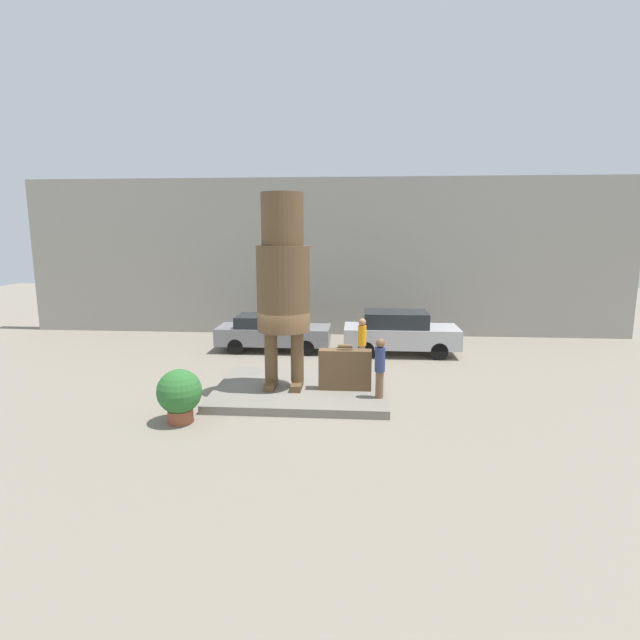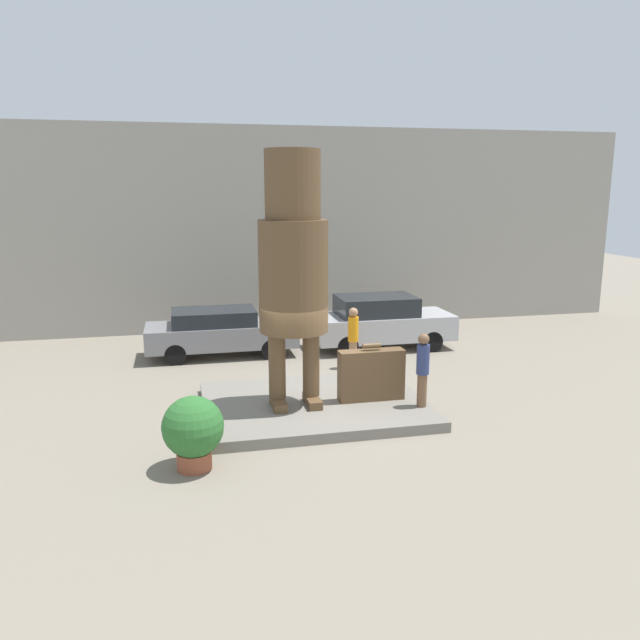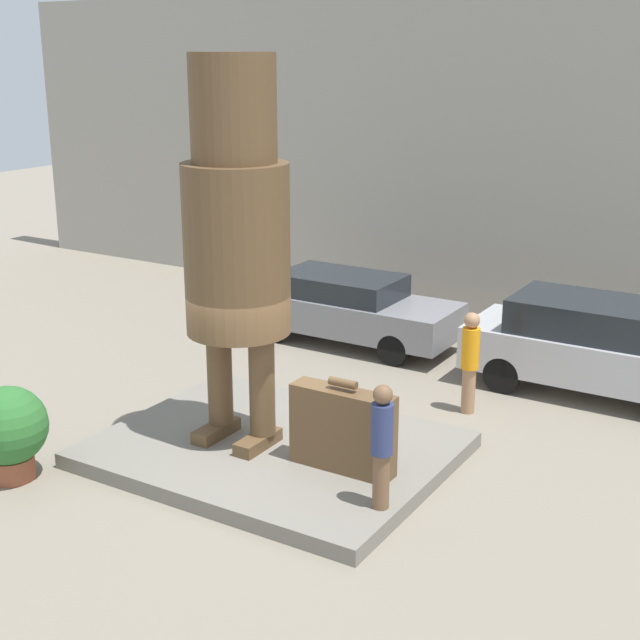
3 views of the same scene
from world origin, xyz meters
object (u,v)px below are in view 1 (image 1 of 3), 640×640
(statue_figure, at_px, (283,276))
(worker_hivis, at_px, (362,340))
(parked_car_silver, at_px, (399,332))
(parked_car_grey, at_px, (273,332))
(planter_pot, at_px, (179,394))
(tourist, at_px, (380,366))
(giant_suitcase, at_px, (345,369))

(statue_figure, relative_size, worker_hivis, 3.20)
(parked_car_silver, bearing_deg, worker_hivis, -126.44)
(parked_car_grey, xyz_separation_m, worker_hivis, (3.60, -2.20, 0.19))
(statue_figure, bearing_deg, planter_pot, -134.08)
(planter_pot, bearing_deg, tourist, 17.69)
(parked_car_silver, height_order, planter_pot, parked_car_silver)
(planter_pot, bearing_deg, parked_car_silver, 51.53)
(statue_figure, xyz_separation_m, parked_car_grey, (-1.29, 5.47, -2.75))
(giant_suitcase, distance_m, planter_pot, 4.71)
(giant_suitcase, height_order, parked_car_silver, parked_car_silver)
(statue_figure, height_order, tourist, statue_figure)
(statue_figure, distance_m, parked_car_grey, 6.26)
(tourist, distance_m, planter_pot, 5.34)
(planter_pot, height_order, worker_hivis, worker_hivis)
(tourist, distance_m, parked_car_silver, 6.13)
(giant_suitcase, distance_m, parked_car_silver, 5.70)
(worker_hivis, bearing_deg, giant_suitcase, -98.70)
(giant_suitcase, bearing_deg, tourist, -35.75)
(statue_figure, distance_m, parked_car_silver, 7.01)
(giant_suitcase, xyz_separation_m, worker_hivis, (0.51, 3.34, 0.13))
(giant_suitcase, relative_size, tourist, 0.91)
(giant_suitcase, bearing_deg, parked_car_grey, 119.13)
(tourist, relative_size, parked_car_silver, 0.38)
(statue_figure, relative_size, parked_car_grey, 1.24)
(statue_figure, relative_size, giant_suitcase, 3.69)
(giant_suitcase, distance_m, parked_car_grey, 6.34)
(statue_figure, xyz_separation_m, planter_pot, (-2.31, -2.38, -2.76))
(parked_car_grey, bearing_deg, parked_car_silver, -2.21)
(giant_suitcase, height_order, parked_car_grey, giant_suitcase)
(parked_car_silver, relative_size, worker_hivis, 2.53)
(giant_suitcase, bearing_deg, worker_hivis, 81.30)
(tourist, xyz_separation_m, planter_pot, (-5.07, -1.62, -0.39))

